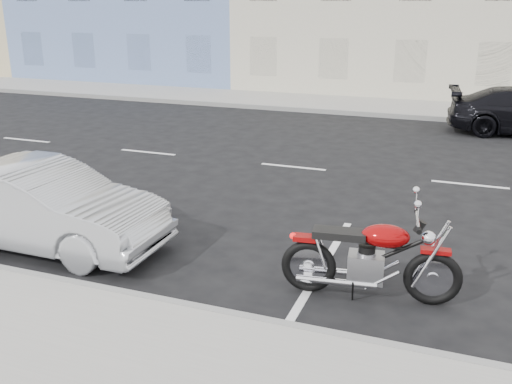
# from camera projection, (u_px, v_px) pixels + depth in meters

# --- Properties ---
(ground) EXTENTS (120.00, 120.00, 0.00)m
(ground) POSITION_uv_depth(u_px,v_px,m) (377.00, 175.00, 13.02)
(ground) COLOR black
(ground) RESTS_ON ground
(sidewalk_far) EXTENTS (80.00, 3.40, 0.15)m
(sidewalk_far) POSITION_uv_depth(u_px,v_px,m) (285.00, 101.00, 22.39)
(sidewalk_far) COLOR gray
(sidewalk_far) RESTS_ON ground
(curb_far) EXTENTS (80.00, 0.12, 0.16)m
(curb_far) POSITION_uv_depth(u_px,v_px,m) (271.00, 108.00, 20.87)
(curb_far) COLOR gray
(curb_far) RESTS_ON ground
(motorcycle) EXTENTS (2.35, 0.79, 1.18)m
(motorcycle) POSITION_uv_depth(u_px,v_px,m) (436.00, 267.00, 7.29)
(motorcycle) COLOR black
(motorcycle) RESTS_ON ground
(sedan_silver) EXTENTS (4.15, 1.46, 1.37)m
(sedan_silver) POSITION_uv_depth(u_px,v_px,m) (41.00, 206.00, 9.06)
(sedan_silver) COLOR #ABAEB3
(sedan_silver) RESTS_ON ground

